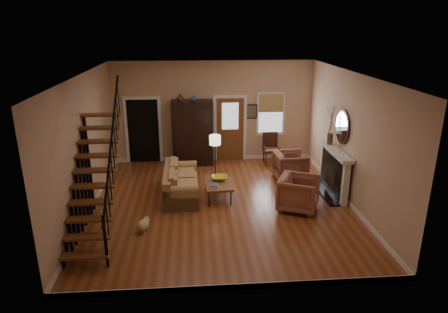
{
  "coord_description": "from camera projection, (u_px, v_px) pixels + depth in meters",
  "views": [
    {
      "loc": [
        -0.68,
        -9.32,
        4.44
      ],
      "look_at": [
        0.1,
        0.4,
        1.15
      ],
      "focal_mm": 32.0,
      "sensor_mm": 36.0,
      "label": 1
    }
  ],
  "objects": [
    {
      "name": "staircase",
      "position": [
        93.0,
        166.0,
        8.32
      ],
      "size": [
        0.94,
        2.8,
        3.2
      ],
      "primitive_type": null,
      "color": "brown",
      "rests_on": "ground"
    },
    {
      "name": "bowl",
      "position": [
        219.0,
        178.0,
        10.62
      ],
      "size": [
        0.4,
        0.4,
        0.1
      ],
      "primitive_type": "imported",
      "color": "yellow",
      "rests_on": "coffee_table"
    },
    {
      "name": "armchair_right",
      "position": [
        290.0,
        166.0,
        11.74
      ],
      "size": [
        0.96,
        0.94,
        0.84
      ],
      "primitive_type": "imported",
      "rotation": [
        0.0,
        0.0,
        1.61
      ],
      "color": "brown",
      "rests_on": "ground"
    },
    {
      "name": "dog",
      "position": [
        143.0,
        226.0,
        8.87
      ],
      "size": [
        0.34,
        0.44,
        0.28
      ],
      "primitive_type": null,
      "rotation": [
        0.0,
        0.0,
        -0.3
      ],
      "color": "beige",
      "rests_on": "ground"
    },
    {
      "name": "armchair_left",
      "position": [
        299.0,
        193.0,
        9.85
      ],
      "size": [
        1.24,
        1.22,
        0.86
      ],
      "primitive_type": "imported",
      "rotation": [
        0.0,
        0.0,
        1.14
      ],
      "color": "brown",
      "rests_on": "ground"
    },
    {
      "name": "vase_b",
      "position": [
        193.0,
        98.0,
        12.4
      ],
      "size": [
        0.2,
        0.2,
        0.21
      ],
      "primitive_type": "imported",
      "color": "#334C60",
      "rests_on": "armoire"
    },
    {
      "name": "coffee_table",
      "position": [
        218.0,
        190.0,
        10.56
      ],
      "size": [
        0.75,
        1.21,
        0.45
      ],
      "primitive_type": null,
      "rotation": [
        0.0,
        0.0,
        0.05
      ],
      "color": "brown",
      "rests_on": "ground"
    },
    {
      "name": "side_chair",
      "position": [
        271.0,
        149.0,
        13.03
      ],
      "size": [
        0.54,
        0.54,
        1.02
      ],
      "primitive_type": null,
      "color": "#391D12",
      "rests_on": "ground"
    },
    {
      "name": "vase_a",
      "position": [
        180.0,
        97.0,
        12.36
      ],
      "size": [
        0.24,
        0.24,
        0.25
      ],
      "primitive_type": "imported",
      "color": "#4C2619",
      "rests_on": "armoire"
    },
    {
      "name": "floor_lamp",
      "position": [
        215.0,
        159.0,
        11.45
      ],
      "size": [
        0.35,
        0.35,
        1.42
      ],
      "primitive_type": null,
      "rotation": [
        0.0,
        0.0,
        0.1
      ],
      "color": "black",
      "rests_on": "ground"
    },
    {
      "name": "room",
      "position": [
        202.0,
        130.0,
        11.42
      ],
      "size": [
        7.0,
        7.33,
        3.3
      ],
      "color": "brown",
      "rests_on": "ground"
    },
    {
      "name": "books",
      "position": [
        214.0,
        185.0,
        10.19
      ],
      "size": [
        0.22,
        0.3,
        0.06
      ],
      "primitive_type": null,
      "color": "beige",
      "rests_on": "coffee_table"
    },
    {
      "name": "fireplace",
      "position": [
        336.0,
        167.0,
        10.75
      ],
      "size": [
        0.33,
        1.95,
        2.3
      ],
      "color": "black",
      "rests_on": "ground"
    },
    {
      "name": "armoire",
      "position": [
        192.0,
        133.0,
        12.86
      ],
      "size": [
        1.3,
        0.6,
        2.1
      ],
      "primitive_type": null,
      "color": "black",
      "rests_on": "ground"
    },
    {
      "name": "sofa",
      "position": [
        181.0,
        183.0,
        10.63
      ],
      "size": [
        0.91,
        2.05,
        0.76
      ],
      "primitive_type": null,
      "rotation": [
        0.0,
        0.0,
        0.01
      ],
      "color": "#AC814E",
      "rests_on": "ground"
    }
  ]
}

